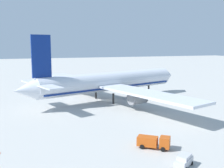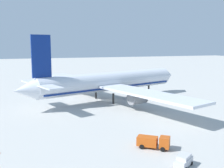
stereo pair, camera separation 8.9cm
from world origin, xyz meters
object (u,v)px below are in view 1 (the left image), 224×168
at_px(airliner, 108,82).
at_px(traffic_cone_1, 109,82).
at_px(service_truck_1, 154,142).
at_px(service_van, 184,161).

distance_m(airliner, traffic_cone_1, 44.41).
height_order(service_truck_1, traffic_cone_1, service_truck_1).
height_order(airliner, service_truck_1, airliner).
bearing_deg(airliner, traffic_cone_1, 71.08).
xyz_separation_m(airliner, service_van, (-4.58, -53.76, -5.61)).
height_order(service_truck_1, service_van, service_truck_1).
bearing_deg(traffic_cone_1, service_van, -101.17).
bearing_deg(service_van, traffic_cone_1, 78.83).
relative_size(airliner, service_van, 18.14).
height_order(service_van, traffic_cone_1, service_van).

